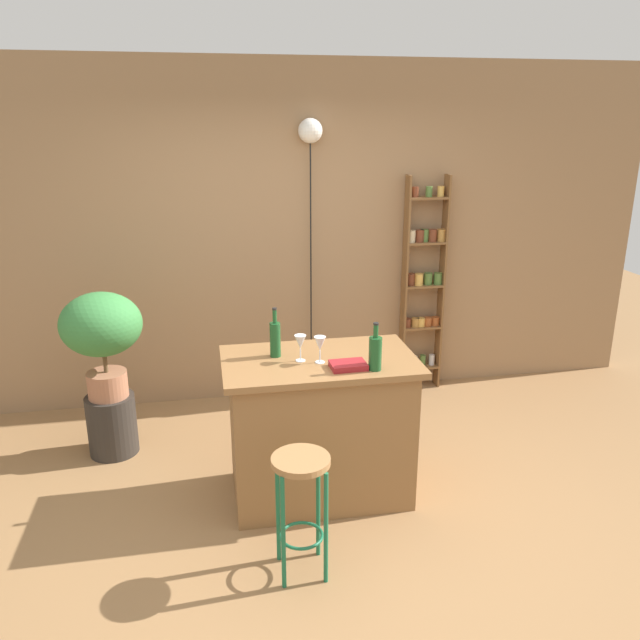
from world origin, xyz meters
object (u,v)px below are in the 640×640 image
bar_stool (301,489)px  wine_glass_center (320,344)px  plant_stool (112,424)px  cookbook (348,365)px  bottle_sauce_amber (275,338)px  wine_glass_left (300,343)px  spice_shelf (423,283)px  bottle_wine_red (375,352)px  potted_plant (102,331)px  pendant_globe_light (310,137)px

bar_stool → wine_glass_center: wine_glass_center is taller
plant_stool → cookbook: cookbook is taller
bottle_sauce_amber → wine_glass_center: bearing=-31.4°
bar_stool → plant_stool: bearing=127.4°
plant_stool → wine_glass_left: bearing=-32.2°
spice_shelf → bottle_wine_red: size_ratio=6.56×
potted_plant → bottle_sauce_amber: size_ratio=2.46×
plant_stool → bar_stool: bearing=-52.6°
bottle_wine_red → wine_glass_left: bottle_wine_red is taller
bottle_wine_red → wine_glass_center: (-0.30, 0.17, 0.01)m
potted_plant → bar_stool: bearing=-52.6°
potted_plant → wine_glass_center: (1.38, -0.84, 0.11)m
wine_glass_left → wine_glass_center: same height
bottle_wine_red → pendant_globe_light: pendant_globe_light is taller
wine_glass_left → potted_plant: bearing=147.8°
plant_stool → wine_glass_left: 1.71m
potted_plant → bottle_wine_red: 1.96m
bar_stool → pendant_globe_light: bearing=78.8°
wine_glass_center → bottle_sauce_amber: bearing=148.6°
potted_plant → wine_glass_left: potted_plant is taller
potted_plant → bottle_wine_red: size_ratio=2.65×
spice_shelf → bottle_sauce_amber: size_ratio=6.07×
wine_glass_center → pendant_globe_light: 1.98m
plant_stool → wine_glass_center: 1.82m
potted_plant → bottle_wine_red: bottle_wine_red is taller
bar_stool → wine_glass_left: (0.11, 0.71, 0.55)m
potted_plant → spice_shelf: bearing=15.7°
bottle_sauce_amber → pendant_globe_light: (0.47, 1.45, 1.14)m
bar_stool → bottle_wine_red: size_ratio=2.39×
potted_plant → bottle_wine_red: (1.67, -1.02, 0.10)m
wine_glass_center → potted_plant: bearing=148.5°
wine_glass_center → wine_glass_left: bearing=156.5°
spice_shelf → wine_glass_center: spice_shelf is taller
plant_stool → wine_glass_center: (1.38, -0.84, 0.83)m
plant_stool → wine_glass_center: size_ratio=2.71×
wine_glass_left → wine_glass_center: bearing=-23.5°
spice_shelf → wine_glass_left: spice_shelf is taller
spice_shelf → plant_stool: size_ratio=4.26×
pendant_globe_light → bottle_sauce_amber: bearing=-108.1°
plant_stool → bottle_sauce_amber: bearing=-31.6°
wine_glass_left → pendant_globe_light: (0.33, 1.55, 1.14)m
plant_stool → cookbook: size_ratio=2.12×
wine_glass_left → wine_glass_center: (0.11, -0.05, 0.00)m
bottle_sauce_amber → cookbook: bearing=-34.4°
bottle_wine_red → wine_glass_left: (-0.41, 0.22, 0.01)m
pendant_globe_light → spice_shelf: bearing=-1.6°
bar_stool → plant_stool: 1.92m
potted_plant → pendant_globe_light: pendant_globe_light is taller
potted_plant → wine_glass_left: bearing=-32.2°
bottle_sauce_amber → pendant_globe_light: size_ratio=0.13×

